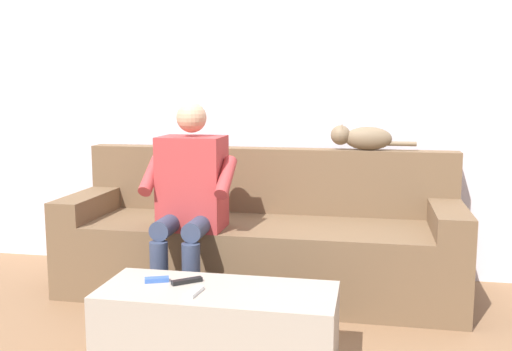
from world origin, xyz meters
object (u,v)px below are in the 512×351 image
person_solo_seated (190,193)px  remote_blue (157,280)px  remote_white (194,292)px  couch (260,243)px  remote_black (187,281)px  cat_on_backrest (361,138)px  coffee_table (218,327)px

person_solo_seated → remote_blue: 0.72m
remote_white → person_solo_seated: bearing=-155.3°
couch → remote_black: (0.16, 0.99, 0.07)m
cat_on_backrest → remote_black: 1.58m
person_solo_seated → remote_white: person_solo_seated is taller
remote_white → cat_on_backrest: bearing=159.8°
person_solo_seated → remote_white: bearing=108.6°
coffee_table → remote_black: bearing=-18.3°
coffee_table → person_solo_seated: 0.92m
coffee_table → remote_blue: bearing=-8.3°
couch → cat_on_backrest: 0.93m
couch → remote_blue: couch is taller
person_solo_seated → remote_white: (-0.26, 0.78, -0.30)m
coffee_table → remote_white: 0.22m
person_solo_seated → remote_blue: size_ratio=10.50×
remote_black → remote_blue: 0.15m
remote_white → coffee_table: bearing=139.5°
person_solo_seated → cat_on_backrest: bearing=-147.3°
coffee_table → person_solo_seated: (0.35, -0.70, 0.49)m
cat_on_backrest → remote_black: size_ratio=3.63×
remote_white → remote_blue: 0.26m
couch → person_solo_seated: bearing=44.9°
person_solo_seated → cat_on_backrest: size_ratio=2.22×
remote_black → remote_blue: same height
cat_on_backrest → remote_white: (0.69, 1.39, -0.59)m
cat_on_backrest → remote_white: size_ratio=4.05×
coffee_table → remote_blue: (0.31, -0.05, 0.19)m
remote_black → remote_blue: bearing=-36.0°
couch → coffee_table: (0.00, 1.04, -0.12)m
coffee_table → remote_blue: size_ratio=9.55×
couch → remote_black: bearing=80.7°
cat_on_backrest → remote_blue: cat_on_backrest is taller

